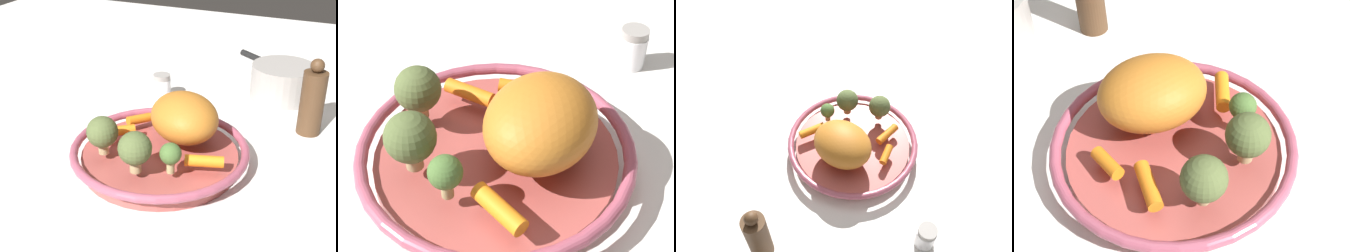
% 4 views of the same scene
% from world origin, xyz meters
% --- Properties ---
extents(ground_plane, '(2.24, 2.24, 0.00)m').
position_xyz_m(ground_plane, '(0.00, 0.00, 0.00)').
color(ground_plane, silver).
extents(serving_bowl, '(0.33, 0.33, 0.04)m').
position_xyz_m(serving_bowl, '(0.00, 0.00, 0.02)').
color(serving_bowl, '#A84C47').
rests_on(serving_bowl, ground_plane).
extents(roast_chicken_piece, '(0.19, 0.19, 0.09)m').
position_xyz_m(roast_chicken_piece, '(-0.03, -0.04, 0.09)').
color(roast_chicken_piece, '#BF6F24').
rests_on(roast_chicken_piece, serving_bowl).
extents(baby_carrot_left, '(0.07, 0.04, 0.02)m').
position_xyz_m(baby_carrot_left, '(-0.10, 0.04, 0.05)').
color(baby_carrot_left, orange).
rests_on(baby_carrot_left, serving_bowl).
extents(baby_carrot_right, '(0.04, 0.05, 0.02)m').
position_xyz_m(baby_carrot_right, '(0.07, -0.06, 0.05)').
color(baby_carrot_right, orange).
rests_on(baby_carrot_right, serving_bowl).
extents(baby_carrot_back, '(0.06, 0.06, 0.02)m').
position_xyz_m(baby_carrot_back, '(0.09, 0.00, 0.05)').
color(baby_carrot_back, orange).
rests_on(baby_carrot_back, serving_bowl).
extents(broccoli_floret_small, '(0.06, 0.06, 0.07)m').
position_xyz_m(broccoli_floret_small, '(0.08, 0.07, 0.08)').
color(broccoli_floret_small, tan).
rests_on(broccoli_floret_small, serving_bowl).
extents(broccoli_floret_edge, '(0.04, 0.04, 0.05)m').
position_xyz_m(broccoli_floret_edge, '(-0.05, 0.08, 0.08)').
color(broccoli_floret_edge, tan).
rests_on(broccoli_floret_edge, serving_bowl).
extents(broccoli_floret_large, '(0.06, 0.06, 0.07)m').
position_xyz_m(broccoli_floret_large, '(-0.00, 0.10, 0.08)').
color(broccoli_floret_large, tan).
rests_on(broccoli_floret_large, serving_bowl).
extents(salt_shaker, '(0.04, 0.04, 0.06)m').
position_xyz_m(salt_shaker, '(0.12, -0.27, 0.03)').
color(salt_shaker, white).
rests_on(salt_shaker, ground_plane).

